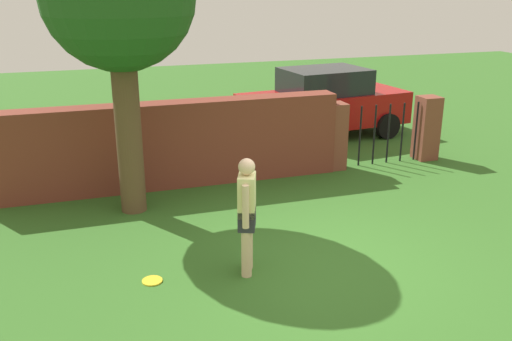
% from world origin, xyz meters
% --- Properties ---
extents(ground_plane, '(40.00, 40.00, 0.00)m').
position_xyz_m(ground_plane, '(0.00, 0.00, 0.00)').
color(ground_plane, '#336623').
extents(brick_wall, '(6.73, 0.50, 1.64)m').
position_xyz_m(brick_wall, '(-1.50, 3.87, 0.82)').
color(brick_wall, brown).
rests_on(brick_wall, ground).
extents(person, '(0.33, 0.51, 1.62)m').
position_xyz_m(person, '(-1.06, 0.16, 0.90)').
color(person, beige).
rests_on(person, ground).
extents(fence_gate, '(2.68, 0.44, 1.40)m').
position_xyz_m(fence_gate, '(3.09, 3.87, 0.70)').
color(fence_gate, brown).
rests_on(fence_gate, ground).
extents(car, '(4.37, 2.30, 1.72)m').
position_xyz_m(car, '(2.83, 6.30, 0.86)').
color(car, '#A51111').
rests_on(car, ground).
extents(frisbee_yellow, '(0.27, 0.27, 0.02)m').
position_xyz_m(frisbee_yellow, '(-2.33, 0.29, 0.01)').
color(frisbee_yellow, yellow).
rests_on(frisbee_yellow, ground).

